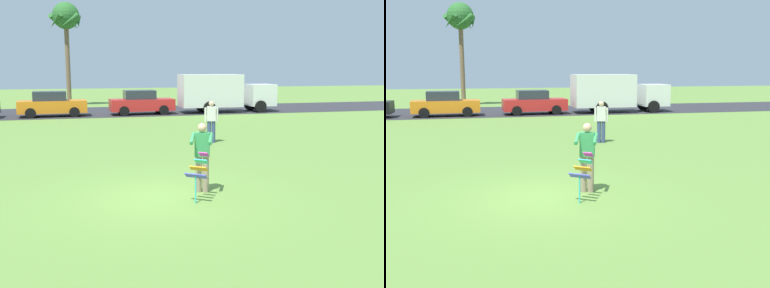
% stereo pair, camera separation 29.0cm
% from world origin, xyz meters
% --- Properties ---
extents(ground_plane, '(120.00, 120.00, 0.00)m').
position_xyz_m(ground_plane, '(0.00, 0.00, 0.00)').
color(ground_plane, olive).
extents(road_strip, '(120.00, 8.00, 0.01)m').
position_xyz_m(road_strip, '(0.00, 22.15, 0.01)').
color(road_strip, '#2D2D33').
rests_on(road_strip, ground).
extents(person_kite_flyer, '(0.70, 0.76, 1.73)m').
position_xyz_m(person_kite_flyer, '(1.09, 0.19, 0.95)').
color(person_kite_flyer, gray).
rests_on(person_kite_flyer, ground).
extents(kite_held, '(0.68, 0.72, 1.11)m').
position_xyz_m(kite_held, '(0.80, -0.56, 0.74)').
color(kite_held, '#D83399').
rests_on(kite_held, ground).
extents(parked_car_orange, '(4.25, 1.94, 1.60)m').
position_xyz_m(parked_car_orange, '(-3.27, 19.75, 0.77)').
color(parked_car_orange, orange).
rests_on(parked_car_orange, ground).
extents(parked_car_red, '(4.26, 1.95, 1.60)m').
position_xyz_m(parked_car_red, '(2.42, 19.75, 0.77)').
color(parked_car_red, red).
rests_on(parked_car_red, ground).
extents(parked_truck_white_box, '(6.72, 2.16, 2.62)m').
position_xyz_m(parked_truck_white_box, '(8.03, 19.75, 1.41)').
color(parked_truck_white_box, silver).
rests_on(parked_truck_white_box, ground).
extents(palm_tree_right_near, '(2.58, 2.71, 8.17)m').
position_xyz_m(palm_tree_right_near, '(-2.26, 27.93, 6.78)').
color(palm_tree_right_near, brown).
rests_on(palm_tree_right_near, ground).
extents(person_walker_near, '(0.55, 0.31, 1.73)m').
position_xyz_m(person_walker_near, '(3.54, 7.43, 0.93)').
color(person_walker_near, '#384772').
rests_on(person_walker_near, ground).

